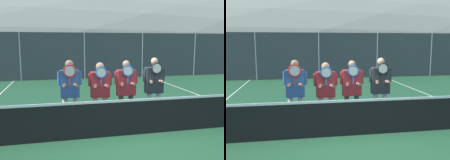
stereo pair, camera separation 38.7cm
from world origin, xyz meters
TOP-DOWN VIEW (x-y plane):
  - ground_plane at (0.00, 0.00)m, footprint 120.00×120.00m
  - hill_distant at (0.00, 47.95)m, footprint 128.09×71.16m
  - clubhouse_building at (1.84, 17.64)m, footprint 17.79×5.50m
  - fence_back at (0.00, 9.92)m, footprint 22.88×0.06m
  - tennis_net at (0.00, 0.00)m, footprint 11.38×0.09m
  - court_line_right_sideline at (4.23, 3.00)m, footprint 0.05×16.00m
  - player_leftmost at (-1.48, 0.68)m, footprint 0.61×0.34m
  - player_center_left at (-0.69, 0.69)m, footprint 0.63×0.34m
  - player_center_right at (0.01, 0.67)m, footprint 0.63×0.34m
  - player_rightmost at (0.81, 0.66)m, footprint 0.62×0.34m
  - car_left_of_center at (-1.52, 12.37)m, footprint 4.39×2.09m
  - car_center at (3.30, 12.35)m, footprint 4.33×2.02m
  - car_right_of_center at (8.19, 12.27)m, footprint 4.53×2.06m

SIDE VIEW (x-z plane):
  - ground_plane at x=0.00m, z-range 0.00..0.00m
  - hill_distant at x=0.00m, z-range -12.45..12.45m
  - court_line_right_sideline at x=4.23m, z-range 0.00..0.01m
  - tennis_net at x=0.00m, z-range -0.03..0.97m
  - car_left_of_center at x=-1.52m, z-range 0.03..1.70m
  - car_right_of_center at x=8.19m, z-range 0.02..1.81m
  - car_center at x=3.30m, z-range 0.01..1.88m
  - player_center_left at x=-0.69m, z-range 0.17..1.93m
  - player_center_right at x=0.01m, z-range 0.16..1.96m
  - player_leftmost at x=-1.48m, z-range 0.17..2.00m
  - player_rightmost at x=0.81m, z-range 0.17..2.03m
  - fence_back at x=0.00m, z-range 0.00..2.87m
  - clubhouse_building at x=1.84m, z-range 0.02..3.73m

